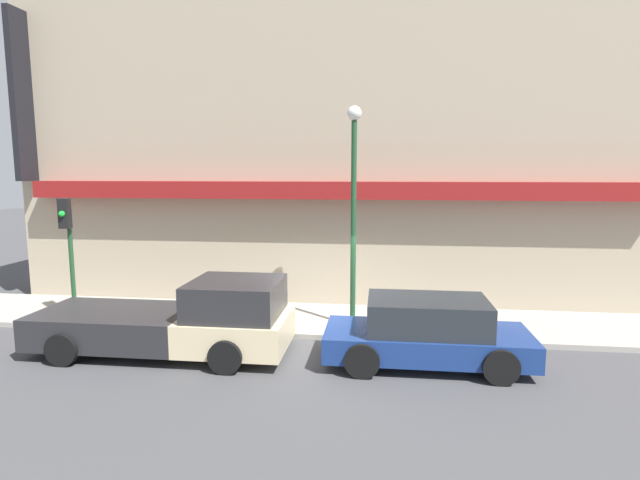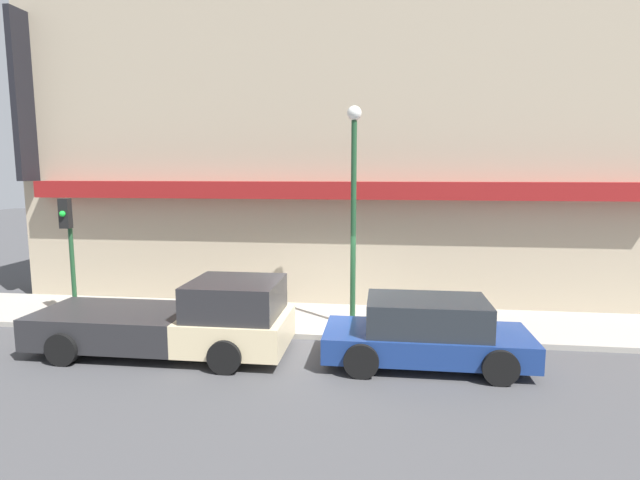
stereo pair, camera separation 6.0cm
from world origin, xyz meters
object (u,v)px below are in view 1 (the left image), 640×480
(pickup_truck, at_px, (180,321))
(fire_hydrant, at_px, (285,313))
(street_lamp, at_px, (354,191))
(traffic_light, at_px, (68,236))
(parked_car, at_px, (427,332))

(pickup_truck, height_order, fire_hydrant, pickup_truck)
(pickup_truck, distance_m, street_lamp, 5.19)
(street_lamp, bearing_deg, traffic_light, -178.80)
(fire_hydrant, relative_size, traffic_light, 0.19)
(fire_hydrant, distance_m, street_lamp, 3.65)
(pickup_truck, distance_m, fire_hydrant, 2.84)
(parked_car, height_order, street_lamp, street_lamp)
(street_lamp, height_order, traffic_light, street_lamp)
(pickup_truck, relative_size, street_lamp, 1.04)
(parked_car, distance_m, street_lamp, 3.97)
(street_lamp, relative_size, traffic_light, 1.71)
(street_lamp, distance_m, traffic_light, 7.80)
(traffic_light, bearing_deg, parked_car, -11.52)
(fire_hydrant, bearing_deg, parked_car, -29.38)
(street_lamp, bearing_deg, pickup_truck, -151.32)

